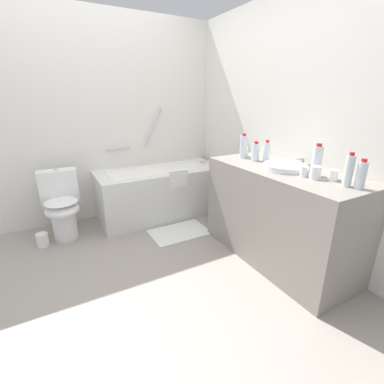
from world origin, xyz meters
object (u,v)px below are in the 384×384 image
(sink_basin, at_px, (285,167))
(water_bottle_0, at_px, (349,171))
(drinking_glass_1, at_px, (315,173))
(drinking_glass_2, at_px, (245,152))
(water_bottle_3, at_px, (244,147))
(bath_mat, at_px, (179,232))
(water_bottle_4, at_px, (267,152))
(toilet_paper_roll, at_px, (42,240))
(water_bottle_2, at_px, (361,175))
(water_bottle_5, at_px, (317,161))
(drinking_glass_0, at_px, (333,175))
(drinking_glass_3, at_px, (304,171))
(sink_faucet, at_px, (302,163))
(water_bottle_1, at_px, (256,152))
(toilet, at_px, (62,205))
(bathtub, at_px, (162,190))

(sink_basin, relative_size, water_bottle_0, 1.52)
(drinking_glass_1, distance_m, drinking_glass_2, 0.89)
(water_bottle_3, distance_m, bath_mat, 1.15)
(water_bottle_3, xyz_separation_m, water_bottle_4, (0.08, -0.24, -0.02))
(water_bottle_3, relative_size, water_bottle_4, 1.19)
(drinking_glass_2, bearing_deg, toilet_paper_roll, 160.50)
(sink_basin, height_order, water_bottle_0, water_bottle_0)
(water_bottle_2, relative_size, water_bottle_5, 0.81)
(drinking_glass_0, xyz_separation_m, drinking_glass_2, (-0.00, 0.98, 0.00))
(drinking_glass_3, bearing_deg, drinking_glass_2, 83.87)
(bath_mat, bearing_deg, drinking_glass_1, -64.77)
(water_bottle_2, relative_size, water_bottle_4, 1.00)
(water_bottle_3, relative_size, bath_mat, 0.38)
(water_bottle_3, relative_size, water_bottle_5, 0.96)
(sink_faucet, height_order, water_bottle_1, water_bottle_1)
(sink_faucet, bearing_deg, water_bottle_1, 118.95)
(water_bottle_4, bearing_deg, drinking_glass_0, -90.53)
(sink_faucet, xyz_separation_m, water_bottle_5, (-0.16, -0.25, 0.08))
(drinking_glass_1, xyz_separation_m, drinking_glass_3, (-0.01, 0.08, -0.01))
(sink_basin, height_order, sink_faucet, sink_faucet)
(toilet, height_order, water_bottle_3, water_bottle_3)
(bath_mat, height_order, toilet_paper_roll, toilet_paper_roll)
(water_bottle_3, xyz_separation_m, toilet_paper_roll, (-1.88, 0.74, -0.89))
(water_bottle_2, distance_m, toilet_paper_roll, 2.82)
(water_bottle_4, bearing_deg, drinking_glass_1, -97.82)
(sink_faucet, relative_size, water_bottle_4, 0.76)
(sink_basin, bearing_deg, drinking_glass_3, -98.56)
(sink_basin, distance_m, water_bottle_3, 0.53)
(water_bottle_5, xyz_separation_m, drinking_glass_2, (0.00, 0.83, -0.07))
(water_bottle_4, relative_size, water_bottle_5, 0.81)
(water_bottle_0, xyz_separation_m, water_bottle_1, (-0.01, 0.90, -0.02))
(sink_basin, relative_size, water_bottle_4, 1.76)
(toilet, xyz_separation_m, water_bottle_1, (1.67, -1.01, 0.57))
(bathtub, distance_m, sink_basin, 1.61)
(water_bottle_5, relative_size, drinking_glass_2, 2.81)
(toilet, distance_m, water_bottle_0, 2.61)
(sink_basin, distance_m, toilet_paper_roll, 2.41)
(water_bottle_2, bearing_deg, water_bottle_4, 88.76)
(water_bottle_1, xyz_separation_m, drinking_glass_0, (0.05, -0.77, -0.04))
(bathtub, distance_m, drinking_glass_1, 1.89)
(water_bottle_3, xyz_separation_m, drinking_glass_1, (-0.01, -0.84, -0.06))
(toilet, distance_m, drinking_glass_2, 1.97)
(water_bottle_2, distance_m, water_bottle_4, 0.89)
(sink_faucet, height_order, bath_mat, sink_faucet)
(water_bottle_2, bearing_deg, drinking_glass_3, 101.71)
(drinking_glass_3, bearing_deg, toilet_paper_roll, 141.17)
(sink_basin, bearing_deg, water_bottle_2, -85.86)
(drinking_glass_2, relative_size, toilet_paper_roll, 0.66)
(water_bottle_3, distance_m, drinking_glass_0, 0.93)
(sink_basin, height_order, water_bottle_5, water_bottle_5)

